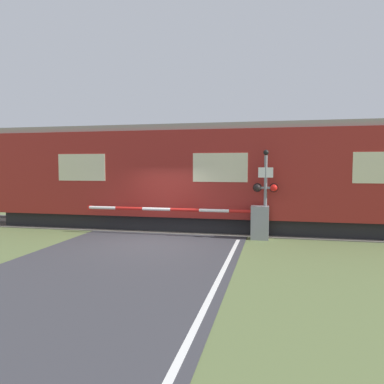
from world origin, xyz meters
The scene contains 5 objects.
ground_plane centered at (0.00, 0.00, 0.00)m, with size 80.00×80.00×0.00m, color #5B6B3D.
track_bed centered at (0.00, 3.19, 0.02)m, with size 36.00×3.20×0.13m.
train centered at (1.96, 3.19, 2.09)m, with size 19.78×2.91×4.08m.
crossing_barrier centered at (2.76, 1.34, 0.66)m, with size 6.76×0.44×1.15m.
signal_post centered at (3.58, 1.29, 1.75)m, with size 0.85×0.26×3.07m.
Camera 1 is at (3.88, -11.57, 2.53)m, focal length 35.00 mm.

